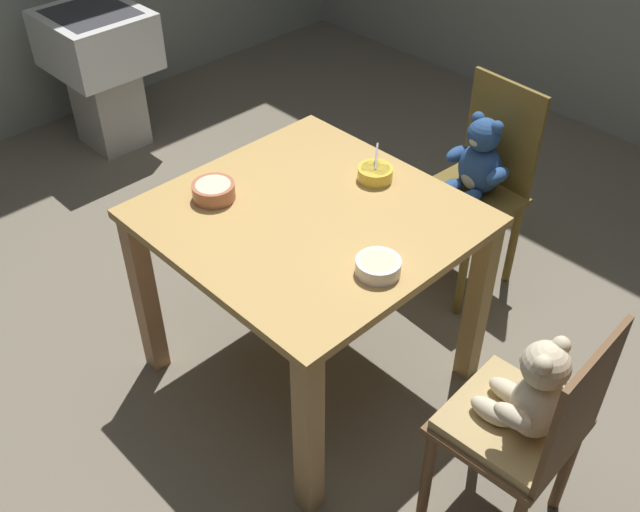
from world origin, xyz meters
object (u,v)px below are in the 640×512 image
at_px(dining_table, 310,246).
at_px(porridge_bowl_yellow_far_center, 375,173).
at_px(sink_basin, 100,60).
at_px(teddy_chair_near_right, 527,413).
at_px(teddy_chair_far_center, 477,173).
at_px(porridge_bowl_white_near_right, 378,266).
at_px(porridge_bowl_terracotta_near_left, 214,191).

bearing_deg(dining_table, porridge_bowl_yellow_far_center, 88.01).
height_order(dining_table, sink_basin, sink_basin).
bearing_deg(teddy_chair_near_right, teddy_chair_far_center, -50.09).
distance_m(porridge_bowl_white_near_right, sink_basin, 2.47).
height_order(porridge_bowl_white_near_right, porridge_bowl_terracotta_near_left, porridge_bowl_terracotta_near_left).
distance_m(porridge_bowl_terracotta_near_left, porridge_bowl_yellow_far_center, 0.57).
distance_m(teddy_chair_near_right, sink_basin, 2.98).
xyz_separation_m(porridge_bowl_white_near_right, porridge_bowl_terracotta_near_left, (-0.65, -0.11, 0.01)).
height_order(dining_table, porridge_bowl_yellow_far_center, porridge_bowl_yellow_far_center).
xyz_separation_m(porridge_bowl_white_near_right, porridge_bowl_yellow_far_center, (-0.35, 0.37, 0.00)).
distance_m(dining_table, sink_basin, 2.09).
height_order(dining_table, porridge_bowl_white_near_right, porridge_bowl_white_near_right).
bearing_deg(teddy_chair_far_center, porridge_bowl_white_near_right, 21.41).
bearing_deg(teddy_chair_near_right, porridge_bowl_yellow_far_center, -22.60).
bearing_deg(porridge_bowl_white_near_right, teddy_chair_near_right, 5.47).
height_order(teddy_chair_near_right, sink_basin, teddy_chair_near_right).
xyz_separation_m(porridge_bowl_yellow_far_center, sink_basin, (-2.06, 0.08, -0.27)).
xyz_separation_m(dining_table, porridge_bowl_terracotta_near_left, (-0.29, -0.17, 0.17)).
distance_m(teddy_chair_near_right, porridge_bowl_white_near_right, 0.60).
bearing_deg(porridge_bowl_yellow_far_center, teddy_chair_far_center, 85.36).
bearing_deg(dining_table, teddy_chair_far_center, 86.27).
distance_m(dining_table, teddy_chair_far_center, 0.90).
relative_size(porridge_bowl_terracotta_near_left, sink_basin, 0.19).
bearing_deg(porridge_bowl_terracotta_near_left, dining_table, 30.22).
xyz_separation_m(dining_table, porridge_bowl_yellow_far_center, (0.01, 0.31, 0.16)).
xyz_separation_m(dining_table, porridge_bowl_white_near_right, (0.36, -0.06, 0.16)).
relative_size(teddy_chair_far_center, porridge_bowl_terracotta_near_left, 6.15).
height_order(dining_table, teddy_chair_far_center, teddy_chair_far_center).
height_order(porridge_bowl_white_near_right, sink_basin, porridge_bowl_white_near_right).
distance_m(porridge_bowl_terracotta_near_left, sink_basin, 1.87).
distance_m(teddy_chair_far_center, porridge_bowl_white_near_right, 1.03).
bearing_deg(sink_basin, dining_table, -10.73).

